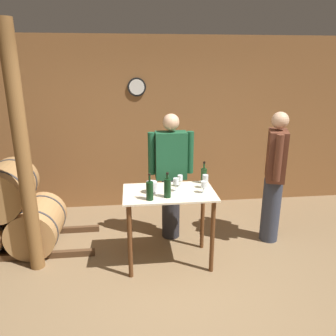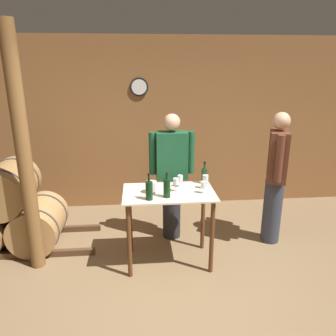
{
  "view_description": "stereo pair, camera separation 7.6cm",
  "coord_description": "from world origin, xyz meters",
  "px_view_note": "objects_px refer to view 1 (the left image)",
  "views": [
    {
      "loc": [
        -0.53,
        -2.61,
        2.27
      ],
      "look_at": [
        -0.13,
        0.91,
        1.15
      ],
      "focal_mm": 35.0,
      "sensor_mm": 36.0,
      "label": 1
    },
    {
      "loc": [
        -0.46,
        -2.61,
        2.27
      ],
      "look_at": [
        -0.13,
        0.91,
        1.15
      ],
      "focal_mm": 35.0,
      "sensor_mm": 36.0,
      "label": 2
    }
  ],
  "objects_px": {
    "wine_bottle_center": "(204,175)",
    "wine_glass_near_right": "(204,185)",
    "ice_bucket": "(152,187)",
    "person_visitor_with_scarf": "(274,175)",
    "wine_glass_far_side": "(205,178)",
    "person_host": "(171,175)",
    "wine_bottle_far_left": "(150,190)",
    "wine_glass_near_center": "(180,178)",
    "wine_bottle_left": "(167,188)",
    "wine_glass_near_left": "(176,182)",
    "wooden_post": "(23,156)"
  },
  "relations": [
    {
      "from": "person_host",
      "to": "wine_glass_far_side",
      "type": "bearing_deg",
      "value": -58.33
    },
    {
      "from": "wine_bottle_center",
      "to": "wine_glass_near_right",
      "type": "distance_m",
      "value": 0.32
    },
    {
      "from": "wine_bottle_left",
      "to": "person_host",
      "type": "height_order",
      "value": "person_host"
    },
    {
      "from": "wine_bottle_far_left",
      "to": "wine_glass_far_side",
      "type": "distance_m",
      "value": 0.71
    },
    {
      "from": "wine_glass_near_left",
      "to": "wine_glass_near_right",
      "type": "height_order",
      "value": "wine_glass_near_left"
    },
    {
      "from": "wine_bottle_left",
      "to": "person_visitor_with_scarf",
      "type": "bearing_deg",
      "value": 19.86
    },
    {
      "from": "ice_bucket",
      "to": "person_visitor_with_scarf",
      "type": "height_order",
      "value": "person_visitor_with_scarf"
    },
    {
      "from": "person_visitor_with_scarf",
      "to": "person_host",
      "type": "bearing_deg",
      "value": 169.47
    },
    {
      "from": "wine_bottle_far_left",
      "to": "person_visitor_with_scarf",
      "type": "height_order",
      "value": "person_visitor_with_scarf"
    },
    {
      "from": "wine_bottle_left",
      "to": "ice_bucket",
      "type": "xyz_separation_m",
      "value": [
        -0.16,
        0.15,
        -0.05
      ]
    },
    {
      "from": "wine_glass_near_center",
      "to": "person_host",
      "type": "bearing_deg",
      "value": 96.61
    },
    {
      "from": "wine_glass_far_side",
      "to": "ice_bucket",
      "type": "xyz_separation_m",
      "value": [
        -0.63,
        -0.07,
        -0.05
      ]
    },
    {
      "from": "wine_bottle_left",
      "to": "wine_glass_far_side",
      "type": "relative_size",
      "value": 1.74
    },
    {
      "from": "wine_bottle_left",
      "to": "wine_glass_near_left",
      "type": "relative_size",
      "value": 1.82
    },
    {
      "from": "wine_glass_near_center",
      "to": "wine_glass_far_side",
      "type": "xyz_separation_m",
      "value": [
        0.28,
        -0.08,
        0.02
      ]
    },
    {
      "from": "wine_bottle_center",
      "to": "wine_glass_near_left",
      "type": "height_order",
      "value": "wine_bottle_center"
    },
    {
      "from": "wine_glass_near_left",
      "to": "wine_glass_near_center",
      "type": "relative_size",
      "value": 1.1
    },
    {
      "from": "wine_bottle_far_left",
      "to": "wine_bottle_left",
      "type": "xyz_separation_m",
      "value": [
        0.19,
        0.05,
        0.0
      ]
    },
    {
      "from": "ice_bucket",
      "to": "person_visitor_with_scarf",
      "type": "xyz_separation_m",
      "value": [
        1.6,
        0.37,
        -0.05
      ]
    },
    {
      "from": "wine_bottle_left",
      "to": "person_visitor_with_scarf",
      "type": "height_order",
      "value": "person_visitor_with_scarf"
    },
    {
      "from": "wine_bottle_center",
      "to": "person_host",
      "type": "height_order",
      "value": "person_host"
    },
    {
      "from": "wine_glass_near_center",
      "to": "wine_glass_near_right",
      "type": "bearing_deg",
      "value": -44.59
    },
    {
      "from": "wooden_post",
      "to": "wine_glass_near_center",
      "type": "bearing_deg",
      "value": 3.21
    },
    {
      "from": "person_visitor_with_scarf",
      "to": "wine_bottle_far_left",
      "type": "bearing_deg",
      "value": -160.75
    },
    {
      "from": "wooden_post",
      "to": "wine_glass_near_right",
      "type": "bearing_deg",
      "value": -3.92
    },
    {
      "from": "wooden_post",
      "to": "wine_glass_near_right",
      "type": "height_order",
      "value": "wooden_post"
    },
    {
      "from": "wine_glass_near_center",
      "to": "person_visitor_with_scarf",
      "type": "distance_m",
      "value": 1.28
    },
    {
      "from": "wine_bottle_far_left",
      "to": "wooden_post",
      "type": "bearing_deg",
      "value": 168.85
    },
    {
      "from": "wine_glass_near_right",
      "to": "wine_bottle_far_left",
      "type": "bearing_deg",
      "value": -168.1
    },
    {
      "from": "wine_glass_near_right",
      "to": "wooden_post",
      "type": "bearing_deg",
      "value": 176.08
    },
    {
      "from": "wine_glass_near_center",
      "to": "ice_bucket",
      "type": "height_order",
      "value": "wine_glass_near_center"
    },
    {
      "from": "wine_glass_near_left",
      "to": "wine_glass_near_right",
      "type": "xyz_separation_m",
      "value": [
        0.3,
        -0.09,
        -0.02
      ]
    },
    {
      "from": "wine_glass_far_side",
      "to": "person_visitor_with_scarf",
      "type": "height_order",
      "value": "person_visitor_with_scarf"
    },
    {
      "from": "wine_glass_near_center",
      "to": "wine_glass_near_right",
      "type": "xyz_separation_m",
      "value": [
        0.23,
        -0.23,
        -0.0
      ]
    },
    {
      "from": "person_host",
      "to": "wine_glass_near_center",
      "type": "bearing_deg",
      "value": -83.39
    },
    {
      "from": "wine_glass_far_side",
      "to": "wine_glass_near_left",
      "type": "bearing_deg",
      "value": -170.75
    },
    {
      "from": "wine_bottle_left",
      "to": "wine_glass_near_right",
      "type": "xyz_separation_m",
      "value": [
        0.41,
        0.08,
        -0.01
      ]
    },
    {
      "from": "wine_bottle_far_left",
      "to": "wine_bottle_center",
      "type": "height_order",
      "value": "wine_bottle_far_left"
    },
    {
      "from": "ice_bucket",
      "to": "wine_glass_far_side",
      "type": "bearing_deg",
      "value": 6.82
    },
    {
      "from": "wine_bottle_far_left",
      "to": "wine_glass_near_left",
      "type": "xyz_separation_m",
      "value": [
        0.31,
        0.21,
        0.0
      ]
    },
    {
      "from": "person_visitor_with_scarf",
      "to": "ice_bucket",
      "type": "bearing_deg",
      "value": -166.84
    },
    {
      "from": "wine_bottle_center",
      "to": "wine_glass_far_side",
      "type": "height_order",
      "value": "wine_bottle_center"
    },
    {
      "from": "wine_glass_near_left",
      "to": "wine_glass_far_side",
      "type": "bearing_deg",
      "value": 9.25
    },
    {
      "from": "wine_glass_far_side",
      "to": "ice_bucket",
      "type": "distance_m",
      "value": 0.63
    },
    {
      "from": "wine_glass_near_right",
      "to": "ice_bucket",
      "type": "distance_m",
      "value": 0.58
    },
    {
      "from": "wooden_post",
      "to": "wine_bottle_center",
      "type": "distance_m",
      "value": 2.04
    },
    {
      "from": "wine_bottle_far_left",
      "to": "wine_glass_near_center",
      "type": "height_order",
      "value": "wine_bottle_far_left"
    },
    {
      "from": "wine_bottle_center",
      "to": "person_visitor_with_scarf",
      "type": "distance_m",
      "value": 0.96
    },
    {
      "from": "wine_glass_near_left",
      "to": "wine_glass_near_center",
      "type": "distance_m",
      "value": 0.16
    },
    {
      "from": "wine_glass_near_center",
      "to": "wine_glass_far_side",
      "type": "bearing_deg",
      "value": -16.65
    }
  ]
}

